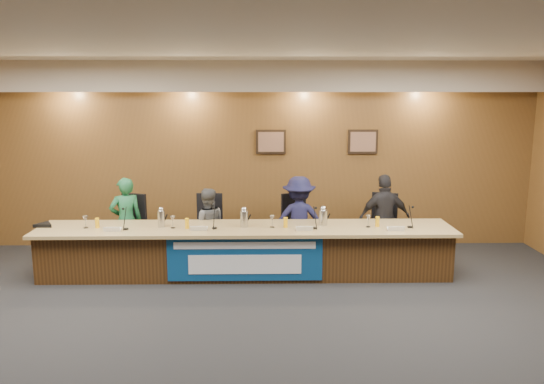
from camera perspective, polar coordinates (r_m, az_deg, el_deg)
The scene contains 39 objects.
floor at distance 5.88m, azimuth -3.56°, elevation -16.72°, with size 10.00×10.00×0.00m, color black.
ceiling at distance 5.24m, azimuth -3.99°, elevation 16.08°, with size 10.00×8.00×0.04m, color silver.
wall_back at distance 9.28m, azimuth -2.59°, elevation 3.89°, with size 10.00×0.04×3.20m, color brown.
soffit at distance 8.97m, azimuth -2.71°, elevation 12.29°, with size 10.00×0.50×0.50m, color beige.
dais_body at distance 7.97m, azimuth -2.83°, elevation -6.47°, with size 6.00×0.80×0.70m, color #39230F.
dais_top at distance 7.82m, azimuth -2.87°, elevation -3.95°, with size 6.10×0.95×0.05m, color #9D8351.
banner at distance 7.57m, azimuth -2.93°, elevation -7.19°, with size 2.20×0.02×0.65m, color navy.
banner_text_upper at distance 7.50m, azimuth -2.95°, elevation -5.76°, with size 2.00×0.01×0.10m, color silver.
banner_text_lower at distance 7.58m, azimuth -2.93°, elevation -7.79°, with size 1.60×0.01×0.28m, color silver.
wall_photo_left at distance 9.22m, azimuth -0.12°, elevation 5.42°, with size 0.52×0.04×0.42m, color black.
wall_photo_right at distance 9.38m, azimuth 9.74°, elevation 5.36°, with size 0.52×0.04×0.42m, color black.
panelist_a at distance 8.70m, azimuth -15.42°, elevation -3.01°, with size 0.51×0.33×1.39m, color #195934.
panelist_b at distance 8.50m, azimuth -6.97°, elevation -3.64°, with size 0.59×0.46×1.22m, color #4B4D4F.
panelist_c at distance 8.45m, azimuth 2.90°, elevation -3.01°, with size 0.90×0.52×1.40m, color #121333.
panelist_d at distance 8.64m, azimuth 12.00°, elevation -2.82°, with size 0.84×0.35×1.43m, color black.
office_chair_a at distance 8.85m, azimuth -15.19°, elevation -4.21°, with size 0.48×0.48×0.08m, color black.
office_chair_b at distance 8.63m, azimuth -6.89°, elevation -4.30°, with size 0.48×0.48×0.08m, color black.
office_chair_c at distance 8.60m, azimuth 2.84°, elevation -4.28°, with size 0.48×0.48×0.08m, color black.
office_chair_d at distance 8.80m, azimuth 11.79°, elevation -4.15°, with size 0.48×0.48×0.08m, color black.
nameplate_a at distance 7.87m, azimuth -16.87°, elevation -3.81°, with size 0.24×0.06×0.09m, color white.
microphone_a at distance 7.94m, azimuth -15.43°, elevation -3.85°, with size 0.07×0.07×0.02m, color black.
juice_glass_a at distance 8.14m, azimuth -18.29°, elevation -3.18°, with size 0.06×0.06×0.15m, color yellow.
water_glass_a at distance 8.19m, azimuth -19.42°, elevation -3.07°, with size 0.08×0.08×0.18m, color silver.
nameplate_b at distance 7.65m, azimuth -7.90°, elevation -3.85°, with size 0.24×0.06×0.09m, color white.
microphone_b at distance 7.75m, azimuth -6.20°, elevation -3.87°, with size 0.07×0.07×0.02m, color black.
juice_glass_b at distance 7.81m, azimuth -9.12°, elevation -3.35°, with size 0.06×0.06×0.15m, color yellow.
water_glass_b at distance 7.86m, azimuth -10.62°, elevation -3.20°, with size 0.08×0.08×0.18m, color silver.
nameplate_c at distance 7.58m, azimuth 3.53°, elevation -3.89°, with size 0.24×0.06×0.09m, color white.
microphone_c at distance 7.73m, azimuth 4.62°, elevation -3.88°, with size 0.07×0.07×0.02m, color black.
juice_glass_c at distance 7.76m, azimuth 1.47°, elevation -3.30°, with size 0.06×0.06×0.15m, color yellow.
water_glass_c at distance 7.76m, azimuth 0.02°, elevation -3.19°, with size 0.08×0.08×0.18m, color silver.
nameplate_d at distance 7.76m, azimuth 13.25°, elevation -3.82°, with size 0.24×0.06×0.09m, color white.
microphone_d at distance 8.03m, azimuth 14.59°, elevation -3.66°, with size 0.07×0.07×0.02m, color black.
juice_glass_d at distance 7.96m, azimuth 11.27°, elevation -3.15°, with size 0.06×0.06×0.15m, color yellow.
water_glass_d at distance 7.90m, azimuth 10.31°, elevation -3.11°, with size 0.08×0.08×0.18m, color silver.
carafe_left at distance 7.94m, azimuth -11.82°, elevation -2.85°, with size 0.11×0.11×0.25m, color silver.
carafe_mid at distance 7.79m, azimuth -3.01°, elevation -2.91°, with size 0.12×0.12×0.24m, color silver.
carafe_right at distance 7.92m, azimuth 5.52°, elevation -2.77°, with size 0.13×0.13×0.23m, color silver.
speakerphone at distance 8.52m, azimuth -23.29°, elevation -3.26°, with size 0.32×0.32×0.05m, color black.
Camera 1 is at (0.26, -5.21, 2.72)m, focal length 35.00 mm.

